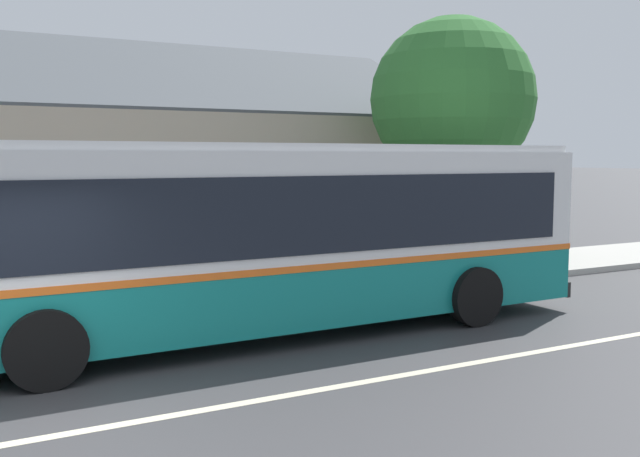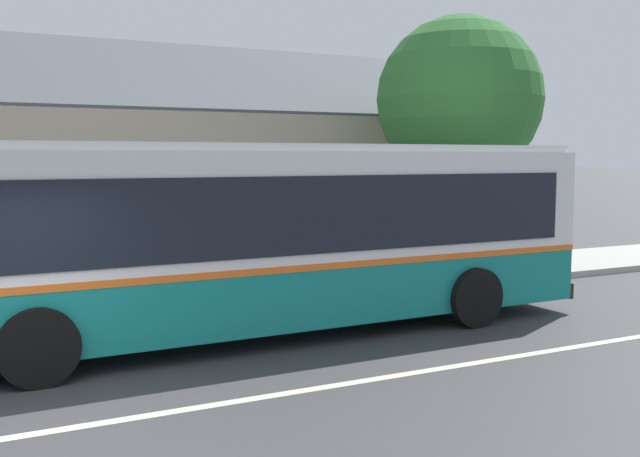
# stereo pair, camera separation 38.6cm
# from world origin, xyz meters

# --- Properties ---
(ground_plane) EXTENTS (300.00, 300.00, 0.00)m
(ground_plane) POSITION_xyz_m (0.00, 0.00, 0.00)
(ground_plane) COLOR #38383A
(lane_divider_stripe) EXTENTS (60.00, 0.16, 0.01)m
(lane_divider_stripe) POSITION_xyz_m (0.00, 0.00, 0.00)
(lane_divider_stripe) COLOR beige
(lane_divider_stripe) RESTS_ON ground
(transit_bus) EXTENTS (11.76, 2.90, 3.03)m
(transit_bus) POSITION_xyz_m (3.60, 2.90, 1.63)
(transit_bus) COLOR #147F7A
(transit_bus) RESTS_ON ground
(street_tree_primary) EXTENTS (4.04, 4.04, 6.26)m
(street_tree_primary) POSITION_xyz_m (10.62, 6.68, 4.22)
(street_tree_primary) COLOR #4C3828
(street_tree_primary) RESTS_ON ground
(bus_stop_sign) EXTENTS (0.36, 0.07, 2.40)m
(bus_stop_sign) POSITION_xyz_m (9.80, 4.99, 1.64)
(bus_stop_sign) COLOR gray
(bus_stop_sign) RESTS_ON sidewalk_far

